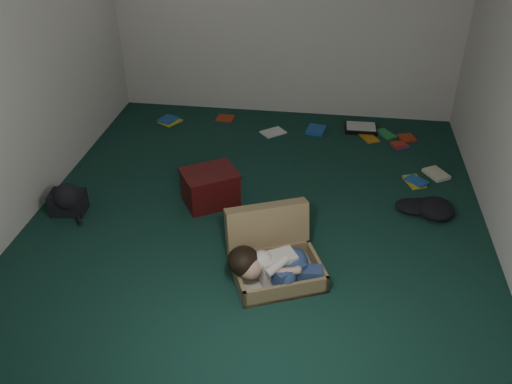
# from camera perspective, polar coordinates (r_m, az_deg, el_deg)

# --- Properties ---
(floor) EXTENTS (4.50, 4.50, 0.00)m
(floor) POSITION_cam_1_polar(r_m,az_deg,el_deg) (4.86, 0.25, -2.51)
(floor) COLOR #13362C
(floor) RESTS_ON ground
(wall_back) EXTENTS (4.50, 0.00, 4.50)m
(wall_back) POSITION_cam_1_polar(r_m,az_deg,el_deg) (6.38, 3.25, 19.12)
(wall_back) COLOR white
(wall_back) RESTS_ON ground
(wall_front) EXTENTS (4.50, 0.00, 4.50)m
(wall_front) POSITION_cam_1_polar(r_m,az_deg,el_deg) (2.33, -7.46, -8.28)
(wall_front) COLOR white
(wall_front) RESTS_ON ground
(wall_left) EXTENTS (0.00, 4.50, 4.50)m
(wall_left) POSITION_cam_1_polar(r_m,az_deg,el_deg) (4.92, -24.03, 12.12)
(wall_left) COLOR white
(wall_left) RESTS_ON ground
(suitcase) EXTENTS (0.85, 0.84, 0.48)m
(suitcase) POSITION_cam_1_polar(r_m,az_deg,el_deg) (4.21, 1.84, -6.63)
(suitcase) COLOR olive
(suitcase) RESTS_ON floor
(person) EXTENTS (0.73, 0.38, 0.30)m
(person) POSITION_cam_1_polar(r_m,az_deg,el_deg) (4.05, 1.89, -7.72)
(person) COLOR silver
(person) RESTS_ON suitcase
(maroon_bin) EXTENTS (0.61, 0.57, 0.33)m
(maroon_bin) POSITION_cam_1_polar(r_m,az_deg,el_deg) (4.97, -4.84, 0.50)
(maroon_bin) COLOR #450E0E
(maroon_bin) RESTS_ON floor
(backpack) EXTENTS (0.40, 0.33, 0.22)m
(backpack) POSITION_cam_1_polar(r_m,az_deg,el_deg) (5.14, -19.18, -0.96)
(backpack) COLOR black
(backpack) RESTS_ON floor
(clothing_pile) EXTENTS (0.47, 0.40, 0.13)m
(clothing_pile) POSITION_cam_1_polar(r_m,az_deg,el_deg) (5.10, 17.81, -1.57)
(clothing_pile) COLOR black
(clothing_pile) RESTS_ON floor
(paper_tray) EXTENTS (0.37, 0.28, 0.05)m
(paper_tray) POSITION_cam_1_polar(r_m,az_deg,el_deg) (6.45, 10.98, 6.64)
(paper_tray) COLOR black
(paper_tray) RESTS_ON floor
(book_scatter) EXTENTS (3.19, 1.43, 0.02)m
(book_scatter) POSITION_cam_1_polar(r_m,az_deg,el_deg) (6.16, 8.36, 5.42)
(book_scatter) COLOR yellow
(book_scatter) RESTS_ON floor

